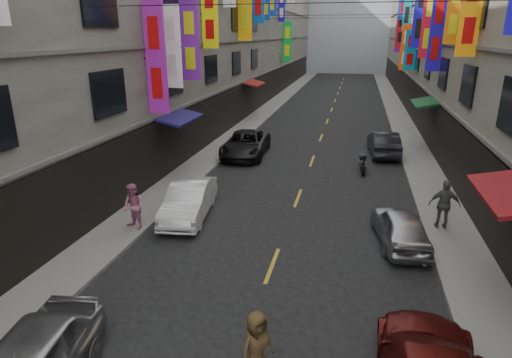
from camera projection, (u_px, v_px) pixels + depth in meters
The scene contains 14 objects.
sidewalk_left at pixel (257, 118), 36.90m from camera, with size 2.00×90.00×0.12m, color slate.
sidewalk_right at pixel (403, 124), 34.33m from camera, with size 2.00×90.00×0.12m, color slate.
building_row_left at pixel (186, 1), 35.14m from camera, with size 10.14×90.00×19.00m.
haze_block at pixel (350, 10), 78.18m from camera, with size 18.00×8.00×22.00m, color #B0B8C5.
street_awnings at pixel (279, 122), 20.18m from camera, with size 13.99×35.20×0.41m.
lane_markings at pixel (324, 129), 32.86m from camera, with size 0.12×80.20×0.01m.
scooter_far_right at pixel (363, 164), 22.46m from camera, with size 0.50×1.80×1.14m.
car_left_mid at pixel (189, 200), 16.88m from camera, with size 1.48×4.25×1.40m, color white.
car_left_far at pixel (246, 144), 25.43m from camera, with size 2.38×5.15×1.43m, color black.
car_right_mid at pixel (400, 227), 14.70m from camera, with size 1.50×3.73×1.27m, color #AAABAF.
car_right_far at pixel (383, 143), 25.56m from camera, with size 1.52×4.35×1.43m, color #23232A.
pedestrian_lfar at pixel (134, 207), 15.53m from camera, with size 0.83×0.57×1.72m, color #D36F98.
pedestrian_rfar at pixel (444, 204), 15.55m from camera, with size 1.08×0.62×1.85m, color #58595B.
pedestrian_crossing at pixel (257, 347), 8.84m from camera, with size 0.79×0.54×1.61m, color #513D20.
Camera 1 is at (2.19, 6.29, 6.94)m, focal length 30.00 mm.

